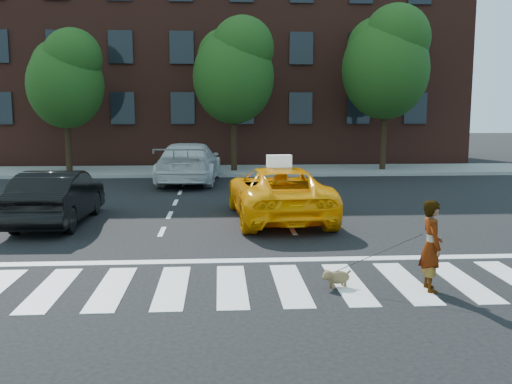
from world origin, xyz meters
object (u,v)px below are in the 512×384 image
taxi (278,193)px  white_suv (189,163)px  tree_mid (234,67)px  tree_left (66,75)px  dog (336,277)px  woman (431,246)px  black_sedan (58,197)px  tree_right (387,58)px

taxi → white_suv: bearing=-73.8°
tree_mid → tree_left: bearing=180.0°
taxi → dog: 6.13m
dog → woman: bearing=-26.9°
white_suv → taxi: bearing=113.5°
taxi → black_sedan: size_ratio=1.21×
tree_left → tree_mid: size_ratio=0.92×
taxi → white_suv: white_suv is taller
tree_right → tree_left: bearing=180.0°
woman → dog: 1.64m
woman → black_sedan: bearing=54.8°
dog → tree_right: bearing=53.6°
woman → tree_mid: bearing=11.9°
tree_mid → black_sedan: 13.09m
tree_left → dog: tree_left is taller
white_suv → woman: white_suv is taller
tree_left → white_suv: size_ratio=1.16×
woman → taxi: bearing=19.4°
taxi → dog: bearing=89.7°
tree_mid → dog: 17.85m
tree_left → tree_mid: (7.50, -0.00, 0.41)m
tree_mid → woman: bearing=-81.1°
taxi → woman: bearing=102.9°
tree_left → tree_right: size_ratio=0.84×
white_suv → woman: 14.95m
black_sedan → white_suv: size_ratio=0.76×
white_suv → tree_right: bearing=-156.3°
black_sedan → taxi: bearing=-175.9°
tree_left → tree_right: bearing=-0.0°
tree_mid → woman: size_ratio=4.71×
white_suv → dog: white_suv is taller
taxi → tree_right: bearing=-122.4°
tree_right → woman: tree_right is taller
tree_right → white_suv: size_ratio=1.37×
woman → tree_right: bearing=-10.7°
tree_left → white_suv: 7.38m
tree_mid → woman: tree_mid is taller
taxi → dog: taxi is taller
tree_left → tree_right: 14.52m
tree_mid → tree_right: 7.01m
white_suv → dog: 14.33m
taxi → black_sedan: taxi is taller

